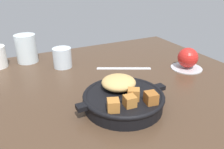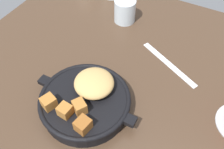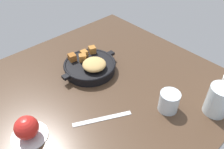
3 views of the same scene
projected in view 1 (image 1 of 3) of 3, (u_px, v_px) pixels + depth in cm
name	position (u px, v px, depth cm)	size (l,w,h in cm)	color
ground_plane	(118.00, 91.00, 71.90)	(93.50, 87.21, 2.40)	#473323
cast_iron_skillet	(123.00, 97.00, 60.36)	(25.61, 21.33, 7.34)	black
saucer_plate	(186.00, 68.00, 85.09)	(11.33, 11.33, 0.60)	#B7BABF
red_apple	(188.00, 58.00, 83.45)	(7.26, 7.26, 7.26)	red
butter_knife	(124.00, 68.00, 84.88)	(19.86, 1.60, 0.36)	silver
water_glass_tall	(26.00, 49.00, 89.26)	(7.93, 7.93, 10.83)	silver
water_glass_short	(62.00, 58.00, 85.11)	(6.81, 6.81, 7.29)	silver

